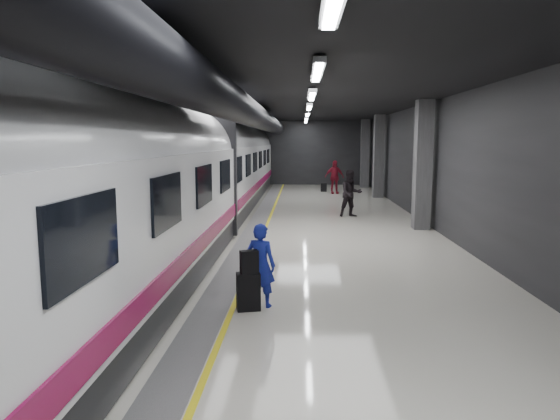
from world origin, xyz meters
TOP-DOWN VIEW (x-y plane):
  - ground at (0.00, 0.00)m, footprint 40.00×40.00m
  - platform_hall at (-0.29, 0.96)m, footprint 10.02×40.02m
  - train at (-3.25, -0.00)m, footprint 3.05×38.00m
  - traveler_main at (-0.44, -6.58)m, footprint 0.67×0.55m
  - suitcase_main at (-0.65, -6.81)m, footprint 0.48×0.36m
  - shoulder_bag at (-0.63, -6.84)m, footprint 0.36×0.28m
  - traveler_far_a at (2.34, 4.72)m, footprint 1.09×0.95m
  - traveler_far_b at (2.27, 13.82)m, footprint 1.22×0.71m
  - suitcase_far at (1.70, 15.01)m, footprint 0.36×0.24m

SIDE VIEW (x-z plane):
  - ground at x=0.00m, z-range 0.00..0.00m
  - suitcase_far at x=1.70m, z-range 0.00..0.52m
  - suitcase_main at x=-0.65m, z-range 0.00..0.70m
  - traveler_main at x=-0.44m, z-range 0.00..1.58m
  - shoulder_bag at x=-0.63m, z-range 0.70..1.13m
  - traveler_far_a at x=2.34m, z-range 0.00..1.93m
  - traveler_far_b at x=2.27m, z-range 0.00..1.96m
  - train at x=-3.25m, z-range 0.04..4.09m
  - platform_hall at x=-0.29m, z-range 1.28..5.79m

